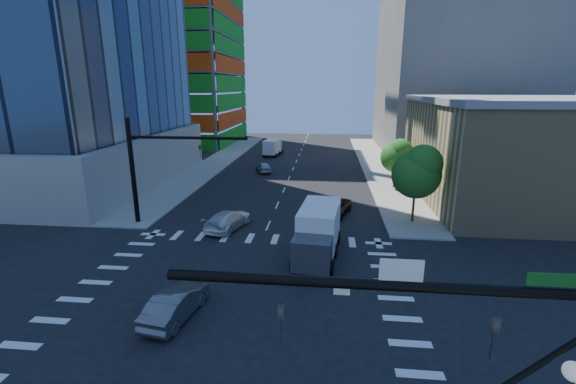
# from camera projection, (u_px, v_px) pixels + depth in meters

# --- Properties ---
(ground) EXTENTS (160.00, 160.00, 0.00)m
(ground) POSITION_uv_depth(u_px,v_px,m) (236.00, 299.00, 21.69)
(ground) COLOR black
(ground) RESTS_ON ground
(road_markings) EXTENTS (20.00, 20.00, 0.01)m
(road_markings) POSITION_uv_depth(u_px,v_px,m) (236.00, 299.00, 21.69)
(road_markings) COLOR silver
(road_markings) RESTS_ON ground
(sidewalk_ne) EXTENTS (5.00, 60.00, 0.15)m
(sidewalk_ne) POSITION_uv_depth(u_px,v_px,m) (377.00, 165.00, 58.81)
(sidewalk_ne) COLOR gray
(sidewalk_ne) RESTS_ON ground
(sidewalk_nw) EXTENTS (5.00, 60.00, 0.15)m
(sidewalk_nw) POSITION_uv_depth(u_px,v_px,m) (217.00, 162.00, 61.29)
(sidewalk_nw) COLOR gray
(sidewalk_nw) RESTS_ON ground
(construction_building) EXTENTS (25.16, 34.50, 70.60)m
(construction_building) POSITION_uv_depth(u_px,v_px,m) (170.00, 20.00, 77.33)
(construction_building) COLOR gray
(construction_building) RESTS_ON ground
(commercial_building) EXTENTS (20.50, 22.50, 10.60)m
(commercial_building) POSITION_uv_depth(u_px,v_px,m) (527.00, 151.00, 38.92)
(commercial_building) COLOR tan
(commercial_building) RESTS_ON ground
(bg_building_ne) EXTENTS (24.00, 30.00, 28.00)m
(bg_building_ne) POSITION_uv_depth(u_px,v_px,m) (455.00, 73.00, 68.09)
(bg_building_ne) COLOR #68645E
(bg_building_ne) RESTS_ON ground
(signal_mast_nw) EXTENTS (10.20, 0.40, 9.00)m
(signal_mast_nw) POSITION_uv_depth(u_px,v_px,m) (149.00, 162.00, 32.27)
(signal_mast_nw) COLOR black
(signal_mast_nw) RESTS_ON sidewalk_nw
(tree_south) EXTENTS (4.16, 4.16, 6.82)m
(tree_south) POSITION_uv_depth(u_px,v_px,m) (418.00, 171.00, 32.54)
(tree_south) COLOR #382316
(tree_south) RESTS_ON sidewalk_ne
(tree_north) EXTENTS (3.54, 3.52, 5.78)m
(tree_north) POSITION_uv_depth(u_px,v_px,m) (397.00, 155.00, 44.21)
(tree_north) COLOR #382316
(tree_north) RESTS_ON sidewalk_ne
(car_nb_far) EXTENTS (3.81, 5.77, 1.47)m
(car_nb_far) POSITION_uv_depth(u_px,v_px,m) (333.00, 208.00, 35.70)
(car_nb_far) COLOR black
(car_nb_far) RESTS_ON ground
(car_sb_near) EXTENTS (3.61, 5.71, 1.54)m
(car_sb_near) POSITION_uv_depth(u_px,v_px,m) (228.00, 220.00, 32.37)
(car_sb_near) COLOR white
(car_sb_near) RESTS_ON ground
(car_sb_mid) EXTENTS (2.96, 4.44, 1.41)m
(car_sb_mid) POSITION_uv_depth(u_px,v_px,m) (264.00, 167.00, 53.86)
(car_sb_mid) COLOR #A0A1A7
(car_sb_mid) RESTS_ON ground
(car_sb_cross) EXTENTS (2.31, 4.84, 1.53)m
(car_sb_cross) POSITION_uv_depth(u_px,v_px,m) (176.00, 304.00, 19.82)
(car_sb_cross) COLOR #56555B
(car_sb_cross) RESTS_ON ground
(box_truck_near) EXTENTS (3.45, 6.79, 3.43)m
(box_truck_near) POSITION_uv_depth(u_px,v_px,m) (317.00, 237.00, 26.70)
(box_truck_near) COLOR black
(box_truck_near) RESTS_ON ground
(box_truck_far) EXTENTS (3.00, 5.65, 2.83)m
(box_truck_far) POSITION_uv_depth(u_px,v_px,m) (274.00, 148.00, 66.95)
(box_truck_far) COLOR black
(box_truck_far) RESTS_ON ground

